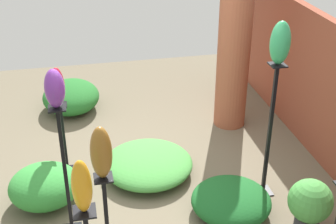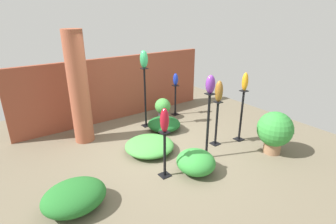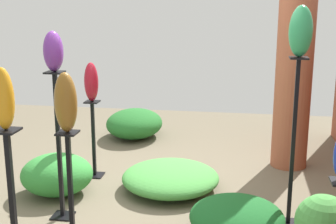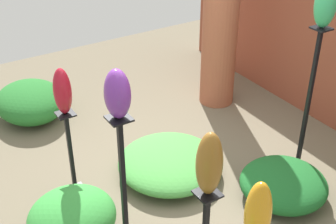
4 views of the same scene
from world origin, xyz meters
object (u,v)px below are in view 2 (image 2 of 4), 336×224
object	(u,v)px
art_vase_cobalt	(176,79)
art_vase_ruby	(165,120)
art_vase_jade	(144,59)
pedestal_bronze	(216,125)
brick_pillar	(79,89)
potted_plant_walkway_edge	(275,130)
pedestal_violet	(208,129)
art_vase_bronze	(219,91)
pedestal_jade	(145,100)
potted_plant_front_right	(163,107)
pedestal_ruby	(165,157)
art_vase_amber	(245,82)
art_vase_violet	(210,84)
pedestal_amber	(241,118)
pedestal_cobalt	(175,102)

from	to	relation	value
art_vase_cobalt	art_vase_ruby	distance (m)	3.15
art_vase_jade	art_vase_ruby	xyz separation A→B (m)	(-0.89, -2.19, -0.66)
pedestal_bronze	art_vase_cobalt	bearing A→B (deg)	80.33
brick_pillar	potted_plant_walkway_edge	world-z (taller)	brick_pillar
pedestal_violet	art_vase_jade	distance (m)	2.46
art_vase_cobalt	art_vase_bronze	size ratio (longest dim) A/B	0.74
pedestal_jade	potted_plant_front_right	size ratio (longest dim) A/B	2.65
pedestal_ruby	art_vase_amber	bearing A→B (deg)	4.56
pedestal_bronze	art_vase_amber	world-z (taller)	art_vase_amber
art_vase_bronze	potted_plant_front_right	size ratio (longest dim) A/B	0.80
art_vase_violet	potted_plant_walkway_edge	bearing A→B (deg)	-26.34
brick_pillar	art_vase_cobalt	xyz separation A→B (m)	(2.78, 0.07, -0.21)
pedestal_jade	pedestal_bronze	xyz separation A→B (m)	(0.80, -1.84, -0.26)
art_vase_amber	potted_plant_front_right	distance (m)	2.58
pedestal_amber	art_vase_bronze	world-z (taller)	art_vase_bronze
art_vase_violet	pedestal_violet	bearing A→B (deg)	-90.00
pedestal_violet	art_vase_ruby	distance (m)	1.19
art_vase_violet	pedestal_ruby	bearing A→B (deg)	-178.77
pedestal_jade	pedestal_violet	world-z (taller)	pedestal_jade
pedestal_violet	potted_plant_walkway_edge	bearing A→B (deg)	-26.34
art_vase_cobalt	art_vase_violet	size ratio (longest dim) A/B	0.97
pedestal_ruby	art_vase_violet	world-z (taller)	art_vase_violet
pedestal_jade	pedestal_violet	distance (m)	2.18
pedestal_bronze	pedestal_ruby	bearing A→B (deg)	-168.09
pedestal_violet	art_vase_jade	xyz separation A→B (m)	(-0.20, 2.17, 1.14)
art_vase_jade	art_vase_ruby	distance (m)	2.46
pedestal_cobalt	pedestal_bronze	bearing A→B (deg)	-99.67
pedestal_ruby	art_vase_violet	bearing A→B (deg)	1.23
potted_plant_walkway_edge	pedestal_violet	bearing A→B (deg)	153.66
pedestal_amber	pedestal_violet	world-z (taller)	pedestal_violet
pedestal_bronze	potted_plant_walkway_edge	xyz separation A→B (m)	(0.75, -1.00, 0.06)
pedestal_amber	art_vase_cobalt	distance (m)	2.29
pedestal_amber	brick_pillar	bearing A→B (deg)	145.03
pedestal_amber	pedestal_cobalt	size ratio (longest dim) A/B	1.37
pedestal_violet	potted_plant_front_right	size ratio (longest dim) A/B	2.40
pedestal_cobalt	art_vase_amber	distance (m)	2.46
art_vase_ruby	potted_plant_front_right	size ratio (longest dim) A/B	0.76
pedestal_ruby	potted_plant_walkway_edge	distance (m)	2.52
brick_pillar	art_vase_cobalt	world-z (taller)	brick_pillar
pedestal_bronze	art_vase_jade	distance (m)	2.40
pedestal_ruby	art_vase_violet	distance (m)	1.62
pedestal_jade	art_vase_amber	xyz separation A→B (m)	(1.43, -2.01, 0.71)
pedestal_jade	art_vase_jade	xyz separation A→B (m)	(0.00, 0.00, 1.07)
pedestal_cobalt	art_vase_jade	world-z (taller)	art_vase_jade
art_vase_cobalt	art_vase_violet	world-z (taller)	art_vase_violet
brick_pillar	pedestal_cobalt	distance (m)	2.92
pedestal_bronze	potted_plant_front_right	xyz separation A→B (m)	(-0.11, 2.03, -0.14)
pedestal_amber	potted_plant_front_right	distance (m)	2.34
pedestal_cobalt	art_vase_cobalt	bearing A→B (deg)	90.00
pedestal_violet	pedestal_bronze	bearing A→B (deg)	29.00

